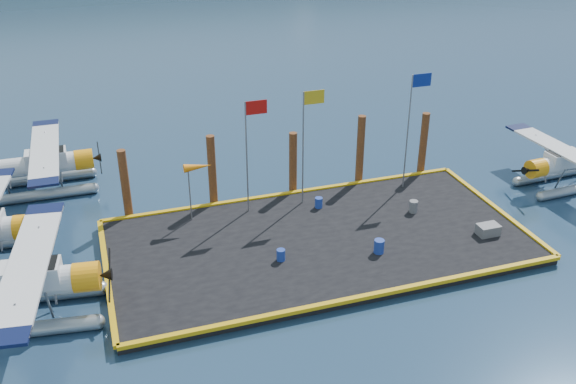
% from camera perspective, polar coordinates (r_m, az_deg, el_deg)
% --- Properties ---
extents(ground, '(4000.00, 4000.00, 0.00)m').
position_cam_1_polar(ground, '(31.45, 2.71, -4.79)').
color(ground, '#172C45').
rests_on(ground, ground).
extents(dock, '(20.00, 10.00, 0.40)m').
position_cam_1_polar(dock, '(31.34, 2.72, -4.48)').
color(dock, black).
rests_on(dock, ground).
extents(dock_bumpers, '(20.25, 10.25, 0.18)m').
position_cam_1_polar(dock_bumpers, '(31.19, 2.73, -4.03)').
color(dock_bumpers, '#D19D0C').
rests_on(dock_bumpers, dock).
extents(seaplane_a, '(9.15, 10.09, 3.57)m').
position_cam_1_polar(seaplane_a, '(27.97, -22.54, -7.83)').
color(seaplane_a, '#8F969C').
rests_on(seaplane_a, ground).
extents(seaplane_c, '(8.59, 9.45, 3.38)m').
position_cam_1_polar(seaplane_c, '(38.49, -21.15, 2.04)').
color(seaplane_c, '#8F969C').
rests_on(seaplane_c, ground).
extents(seaplane_d, '(7.86, 8.67, 3.08)m').
position_cam_1_polar(seaplane_d, '(39.82, 23.51, 2.21)').
color(seaplane_d, '#8F969C').
rests_on(seaplane_d, ground).
extents(drum_1, '(0.48, 0.48, 0.67)m').
position_cam_1_polar(drum_1, '(30.28, 8.10, -4.80)').
color(drum_1, navy).
rests_on(drum_1, dock).
extents(drum_2, '(0.45, 0.45, 0.63)m').
position_cam_1_polar(drum_2, '(34.04, 11.08, -1.26)').
color(drum_2, '#5B5B60').
rests_on(drum_2, dock).
extents(drum_3, '(0.40, 0.40, 0.56)m').
position_cam_1_polar(drum_3, '(29.46, -0.64, -5.62)').
color(drum_3, navy).
rests_on(drum_3, dock).
extents(drum_5, '(0.40, 0.40, 0.57)m').
position_cam_1_polar(drum_5, '(33.88, 2.75, -0.95)').
color(drum_5, navy).
rests_on(drum_5, dock).
extents(crate, '(1.06, 0.71, 0.53)m').
position_cam_1_polar(crate, '(32.92, 17.36, -3.22)').
color(crate, '#5B5B60').
rests_on(crate, dock).
extents(flagpole_red, '(1.14, 0.08, 6.00)m').
position_cam_1_polar(flagpole_red, '(32.04, -3.38, 4.66)').
color(flagpole_red, gray).
rests_on(flagpole_red, dock).
extents(flagpole_yellow, '(1.14, 0.08, 6.20)m').
position_cam_1_polar(flagpole_yellow, '(32.82, 1.69, 5.48)').
color(flagpole_yellow, gray).
rests_on(flagpole_yellow, dock).
extents(flagpole_blue, '(1.14, 0.08, 6.50)m').
position_cam_1_polar(flagpole_blue, '(35.12, 11.01, 6.77)').
color(flagpole_blue, gray).
rests_on(flagpole_blue, dock).
extents(windsock, '(1.40, 0.44, 3.12)m').
position_cam_1_polar(windsock, '(31.99, -8.05, 2.11)').
color(windsock, gray).
rests_on(windsock, dock).
extents(piling_0, '(0.44, 0.44, 4.00)m').
position_cam_1_polar(piling_0, '(33.63, -14.25, 0.48)').
color(piling_0, '#4C2815').
rests_on(piling_0, ground).
extents(piling_1, '(0.44, 0.44, 4.20)m').
position_cam_1_polar(piling_1, '(34.05, -6.75, 1.70)').
color(piling_1, '#4C2815').
rests_on(piling_1, ground).
extents(piling_2, '(0.44, 0.44, 3.80)m').
position_cam_1_polar(piling_2, '(35.17, 0.45, 2.40)').
color(piling_2, '#4C2815').
rests_on(piling_2, ground).
extents(piling_3, '(0.44, 0.44, 4.30)m').
position_cam_1_polar(piling_3, '(36.44, 6.43, 3.57)').
color(piling_3, '#4C2815').
rests_on(piling_3, ground).
extents(piling_4, '(0.44, 0.44, 4.00)m').
position_cam_1_polar(piling_4, '(38.23, 11.92, 4.05)').
color(piling_4, '#4C2815').
rests_on(piling_4, ground).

